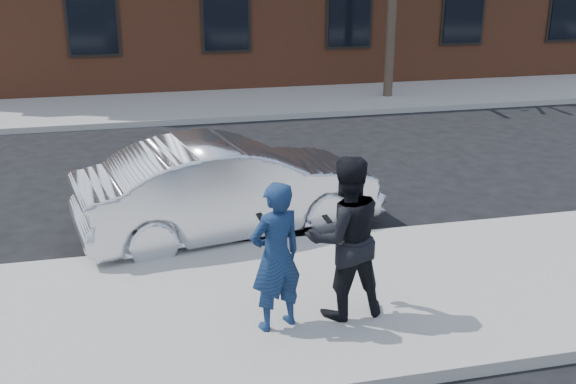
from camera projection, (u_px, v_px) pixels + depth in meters
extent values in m
plane|color=black|center=(366.00, 292.00, 8.63)|extent=(100.00, 100.00, 0.00)
cube|color=#9B9893|center=(373.00, 296.00, 8.37)|extent=(50.00, 3.50, 0.15)
cube|color=#999691|center=(332.00, 239.00, 10.02)|extent=(50.00, 0.10, 0.15)
cube|color=#9B9893|center=(233.00, 104.00, 18.92)|extent=(50.00, 3.50, 0.15)
cube|color=#999691|center=(244.00, 118.00, 17.27)|extent=(50.00, 0.10, 0.15)
cube|color=black|center=(349.00, 18.00, 20.58)|extent=(1.30, 0.06, 1.70)
cube|color=black|center=(569.00, 13.00, 22.19)|extent=(1.30, 0.06, 1.70)
cylinder|color=#33291E|center=(391.00, 22.00, 18.91)|extent=(0.26, 0.26, 4.20)
imported|color=silver|center=(230.00, 187.00, 10.19)|extent=(4.78, 2.45, 1.50)
imported|color=navy|center=(276.00, 257.00, 7.28)|extent=(0.72, 0.59, 1.71)
cube|color=black|center=(261.00, 218.00, 7.30)|extent=(0.11, 0.14, 0.08)
imported|color=black|center=(345.00, 237.00, 7.53)|extent=(0.98, 0.79, 1.91)
cube|color=black|center=(327.00, 219.00, 7.59)|extent=(0.10, 0.15, 0.06)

